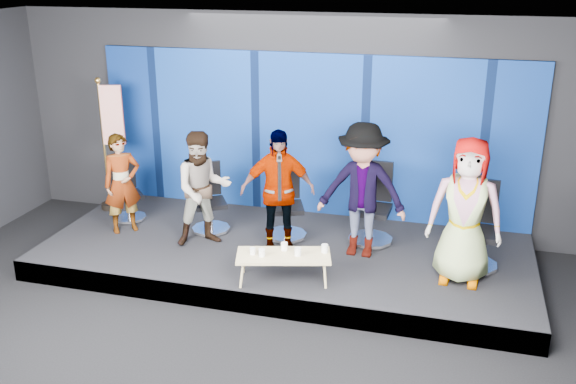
{
  "coord_description": "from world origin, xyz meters",
  "views": [
    {
      "loc": [
        2.31,
        -5.73,
        4.2
      ],
      "look_at": [
        0.07,
        2.4,
        1.18
      ],
      "focal_mm": 40.0,
      "sensor_mm": 36.0,
      "label": 1
    }
  ],
  "objects_px": {
    "panelist_a": "(122,184)",
    "chair_c": "(286,213)",
    "chair_e": "(475,239)",
    "mug_b": "(262,253)",
    "panelist_b": "(203,189)",
    "chair_d": "(372,216)",
    "panelist_e": "(465,211)",
    "mug_e": "(325,248)",
    "chair_a": "(128,200)",
    "mug_a": "(253,251)",
    "mug_d": "(298,252)",
    "chair_b": "(210,209)",
    "flag_stand": "(110,141)",
    "panelist_d": "(362,190)",
    "panelist_c": "(278,191)",
    "mug_c": "(284,246)",
    "coffee_table": "(283,257)"
  },
  "relations": [
    {
      "from": "chair_a",
      "to": "panelist_c",
      "type": "distance_m",
      "value": 2.76
    },
    {
      "from": "panelist_a",
      "to": "mug_b",
      "type": "bearing_deg",
      "value": -65.38
    },
    {
      "from": "panelist_d",
      "to": "mug_e",
      "type": "xyz_separation_m",
      "value": [
        -0.33,
        -0.86,
        -0.53
      ]
    },
    {
      "from": "panelist_d",
      "to": "mug_a",
      "type": "bearing_deg",
      "value": -133.26
    },
    {
      "from": "chair_d",
      "to": "mug_a",
      "type": "relative_size",
      "value": 13.72
    },
    {
      "from": "panelist_e",
      "to": "chair_d",
      "type": "bearing_deg",
      "value": 147.2
    },
    {
      "from": "panelist_c",
      "to": "flag_stand",
      "type": "relative_size",
      "value": 0.81
    },
    {
      "from": "panelist_c",
      "to": "panelist_d",
      "type": "distance_m",
      "value": 1.17
    },
    {
      "from": "coffee_table",
      "to": "flag_stand",
      "type": "relative_size",
      "value": 0.59
    },
    {
      "from": "panelist_c",
      "to": "panelist_e",
      "type": "bearing_deg",
      "value": -26.75
    },
    {
      "from": "panelist_b",
      "to": "panelist_e",
      "type": "bearing_deg",
      "value": -34.47
    },
    {
      "from": "chair_a",
      "to": "panelist_e",
      "type": "xyz_separation_m",
      "value": [
        5.2,
        -0.77,
        0.65
      ]
    },
    {
      "from": "panelist_b",
      "to": "chair_d",
      "type": "xyz_separation_m",
      "value": [
        2.35,
        0.74,
        -0.46
      ]
    },
    {
      "from": "mug_e",
      "to": "chair_a",
      "type": "bearing_deg",
      "value": 161.13
    },
    {
      "from": "chair_a",
      "to": "chair_c",
      "type": "distance_m",
      "value": 2.64
    },
    {
      "from": "panelist_d",
      "to": "panelist_c",
      "type": "bearing_deg",
      "value": -169.17
    },
    {
      "from": "chair_a",
      "to": "chair_e",
      "type": "distance_m",
      "value": 5.38
    },
    {
      "from": "mug_b",
      "to": "flag_stand",
      "type": "height_order",
      "value": "flag_stand"
    },
    {
      "from": "chair_b",
      "to": "panelist_d",
      "type": "xyz_separation_m",
      "value": [
        2.37,
        -0.25,
        0.61
      ]
    },
    {
      "from": "panelist_e",
      "to": "mug_a",
      "type": "bearing_deg",
      "value": -160.9
    },
    {
      "from": "chair_c",
      "to": "mug_c",
      "type": "distance_m",
      "value": 1.32
    },
    {
      "from": "chair_b",
      "to": "flag_stand",
      "type": "bearing_deg",
      "value": 136.1
    },
    {
      "from": "chair_e",
      "to": "panelist_c",
      "type": "bearing_deg",
      "value": -172.27
    },
    {
      "from": "coffee_table",
      "to": "mug_b",
      "type": "height_order",
      "value": "mug_b"
    },
    {
      "from": "mug_a",
      "to": "chair_c",
      "type": "bearing_deg",
      "value": 89.17
    },
    {
      "from": "coffee_table",
      "to": "mug_d",
      "type": "distance_m",
      "value": 0.2
    },
    {
      "from": "mug_a",
      "to": "chair_e",
      "type": "bearing_deg",
      "value": 23.65
    },
    {
      "from": "flag_stand",
      "to": "mug_b",
      "type": "bearing_deg",
      "value": -44.16
    },
    {
      "from": "chair_c",
      "to": "mug_a",
      "type": "xyz_separation_m",
      "value": [
        -0.02,
        -1.5,
        0.05
      ]
    },
    {
      "from": "chair_e",
      "to": "mug_b",
      "type": "bearing_deg",
      "value": -151.5
    },
    {
      "from": "mug_a",
      "to": "mug_c",
      "type": "relative_size",
      "value": 0.83
    },
    {
      "from": "mug_c",
      "to": "chair_e",
      "type": "bearing_deg",
      "value": 22.19
    },
    {
      "from": "mug_b",
      "to": "mug_c",
      "type": "xyz_separation_m",
      "value": [
        0.23,
        0.25,
        0.0
      ]
    },
    {
      "from": "panelist_b",
      "to": "mug_b",
      "type": "distance_m",
      "value": 1.58
    },
    {
      "from": "chair_d",
      "to": "mug_e",
      "type": "bearing_deg",
      "value": -104.27
    },
    {
      "from": "mug_c",
      "to": "flag_stand",
      "type": "relative_size",
      "value": 0.05
    },
    {
      "from": "coffee_table",
      "to": "mug_a",
      "type": "bearing_deg",
      "value": -165.53
    },
    {
      "from": "panelist_c",
      "to": "mug_c",
      "type": "height_order",
      "value": "panelist_c"
    },
    {
      "from": "panelist_b",
      "to": "chair_e",
      "type": "xyz_separation_m",
      "value": [
        3.81,
        0.28,
        -0.46
      ]
    },
    {
      "from": "chair_d",
      "to": "mug_d",
      "type": "height_order",
      "value": "chair_d"
    },
    {
      "from": "panelist_e",
      "to": "mug_e",
      "type": "height_order",
      "value": "panelist_e"
    },
    {
      "from": "mug_a",
      "to": "panelist_a",
      "type": "bearing_deg",
      "value": 156.57
    },
    {
      "from": "coffee_table",
      "to": "chair_b",
      "type": "bearing_deg",
      "value": 139.58
    },
    {
      "from": "flag_stand",
      "to": "panelist_d",
      "type": "bearing_deg",
      "value": -22.63
    },
    {
      "from": "mug_c",
      "to": "mug_e",
      "type": "height_order",
      "value": "mug_e"
    },
    {
      "from": "chair_c",
      "to": "panelist_d",
      "type": "distance_m",
      "value": 1.36
    },
    {
      "from": "panelist_a",
      "to": "chair_c",
      "type": "relative_size",
      "value": 1.39
    },
    {
      "from": "chair_a",
      "to": "panelist_a",
      "type": "height_order",
      "value": "panelist_a"
    },
    {
      "from": "chair_d",
      "to": "coffee_table",
      "type": "distance_m",
      "value": 1.82
    },
    {
      "from": "mug_b",
      "to": "mug_e",
      "type": "distance_m",
      "value": 0.82
    }
  ]
}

